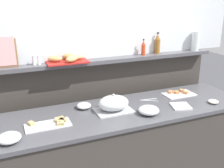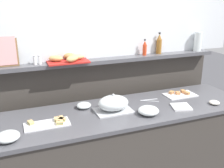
{
  "view_description": "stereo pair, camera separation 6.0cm",
  "coord_description": "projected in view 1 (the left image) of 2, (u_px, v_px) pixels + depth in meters",
  "views": [
    {
      "loc": [
        -1.0,
        -2.05,
        1.92
      ],
      "look_at": [
        -0.11,
        0.1,
        1.15
      ],
      "focal_mm": 42.24,
      "sensor_mm": 36.0,
      "label": 1
    },
    {
      "loc": [
        -0.94,
        -2.07,
        1.92
      ],
      "look_at": [
        -0.11,
        0.1,
        1.15
      ],
      "focal_mm": 42.24,
      "sensor_mm": 36.0,
      "label": 2
    }
  ],
  "objects": [
    {
      "name": "glass_bowl_small",
      "position": [
        9.0,
        138.0,
        1.9
      ],
      "size": [
        0.17,
        0.17,
        0.07
      ],
      "color": "silver",
      "rests_on": "buffet_counter"
    },
    {
      "name": "ground_plane",
      "position": [
        105.0,
        158.0,
        3.29
      ],
      "size": [
        12.0,
        12.0,
        0.0
      ],
      "primitive_type": "plane",
      "color": "#4C4C51"
    },
    {
      "name": "salt_shaker",
      "position": [
        34.0,
        61.0,
        2.46
      ],
      "size": [
        0.03,
        0.03,
        0.09
      ],
      "color": "white",
      "rests_on": "back_ledge_unit"
    },
    {
      "name": "sandwich_platter_side",
      "position": [
        179.0,
        94.0,
        2.84
      ],
      "size": [
        0.33,
        0.2,
        0.04
      ],
      "color": "silver",
      "rests_on": "buffet_counter"
    },
    {
      "name": "water_carafe",
      "position": [
        195.0,
        41.0,
        3.12
      ],
      "size": [
        0.09,
        0.09,
        0.22
      ],
      "primitive_type": "cylinder",
      "color": "silver",
      "rests_on": "back_ledge_unit"
    },
    {
      "name": "pepper_shaker",
      "position": [
        39.0,
        60.0,
        2.48
      ],
      "size": [
        0.03,
        0.03,
        0.09
      ],
      "color": "white",
      "rests_on": "back_ledge_unit"
    },
    {
      "name": "serving_tongs",
      "position": [
        148.0,
        100.0,
        2.67
      ],
      "size": [
        0.19,
        0.1,
        0.01
      ],
      "color": "#B7BABF",
      "rests_on": "buffet_counter"
    },
    {
      "name": "condiment_bowl_red",
      "position": [
        213.0,
        101.0,
        2.61
      ],
      "size": [
        0.1,
        0.1,
        0.04
      ],
      "primitive_type": "ellipsoid",
      "color": "silver",
      "rests_on": "buffet_counter"
    },
    {
      "name": "glass_bowl_large",
      "position": [
        84.0,
        106.0,
        2.48
      ],
      "size": [
        0.14,
        0.14,
        0.06
      ],
      "color": "silver",
      "rests_on": "buffet_counter"
    },
    {
      "name": "sandwich_platter_front",
      "position": [
        51.0,
        124.0,
        2.16
      ],
      "size": [
        0.37,
        0.17,
        0.04
      ],
      "color": "silver",
      "rests_on": "buffet_counter"
    },
    {
      "name": "serving_cloche",
      "position": [
        114.0,
        104.0,
        2.41
      ],
      "size": [
        0.34,
        0.24,
        0.17
      ],
      "color": "#B7BABF",
      "rests_on": "buffet_counter"
    },
    {
      "name": "buffet_counter",
      "position": [
        126.0,
        151.0,
        2.62
      ],
      "size": [
        2.45,
        0.71,
        0.92
      ],
      "color": "#3D3833",
      "rests_on": "ground_plane"
    },
    {
      "name": "hot_sauce_bottle",
      "position": [
        143.0,
        48.0,
        2.88
      ],
      "size": [
        0.04,
        0.04,
        0.18
      ],
      "color": "red",
      "rests_on": "back_ledge_unit"
    },
    {
      "name": "condiment_bowl_cream",
      "position": [
        108.0,
        100.0,
        2.67
      ],
      "size": [
        0.08,
        0.08,
        0.03
      ],
      "primitive_type": "ellipsoid",
      "color": "red",
      "rests_on": "buffet_counter"
    },
    {
      "name": "bread_basket",
      "position": [
        68.0,
        59.0,
        2.58
      ],
      "size": [
        0.4,
        0.29,
        0.08
      ],
      "color": "#B2231E",
      "rests_on": "back_ledge_unit"
    },
    {
      "name": "back_ledge_unit",
      "position": [
        106.0,
        110.0,
        3.01
      ],
      "size": [
        2.52,
        0.22,
        1.31
      ],
      "color": "#3D3833",
      "rests_on": "ground_plane"
    },
    {
      "name": "framed_picture",
      "position": [
        6.0,
        51.0,
        2.38
      ],
      "size": [
        0.19,
        0.08,
        0.29
      ],
      "color": "brown",
      "rests_on": "back_ledge_unit"
    },
    {
      "name": "napkin_stack",
      "position": [
        181.0,
        106.0,
        2.52
      ],
      "size": [
        0.21,
        0.21,
        0.02
      ],
      "primitive_type": "cube",
      "rotation": [
        0.0,
        0.0,
        -0.28
      ],
      "color": "white",
      "rests_on": "buffet_counter"
    },
    {
      "name": "glass_bowl_medium",
      "position": [
        149.0,
        110.0,
        2.36
      ],
      "size": [
        0.19,
        0.19,
        0.08
      ],
      "color": "silver",
      "rests_on": "buffet_counter"
    },
    {
      "name": "vinegar_bottle_amber",
      "position": [
        157.0,
        44.0,
        2.96
      ],
      "size": [
        0.06,
        0.06,
        0.24
      ],
      "color": "#8E5B23",
      "rests_on": "back_ledge_unit"
    }
  ]
}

